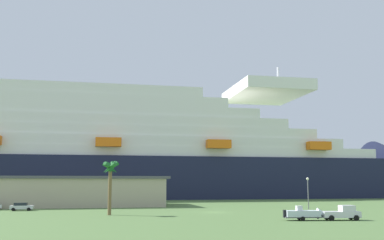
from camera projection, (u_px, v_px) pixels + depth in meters
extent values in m
plane|color=#4C6B38|center=(174.00, 205.00, 113.36)|extent=(600.00, 600.00, 0.00)
cube|color=#191E38|center=(53.00, 178.00, 153.01)|extent=(258.47, 56.20, 14.13)
cube|color=white|center=(54.00, 152.00, 154.21)|extent=(227.58, 50.69, 3.40)
cube|color=white|center=(39.00, 142.00, 153.67)|extent=(212.61, 48.92, 3.40)
cube|color=white|center=(23.00, 132.00, 153.13)|extent=(203.37, 47.23, 3.40)
cube|color=white|center=(8.00, 122.00, 152.58)|extent=(192.44, 45.77, 3.40)
cube|color=white|center=(266.00, 92.00, 172.62)|extent=(28.91, 36.43, 4.00)
cylinder|color=silver|center=(278.00, 82.00, 174.18)|extent=(0.80, 0.80, 12.00)
cube|color=orange|center=(108.00, 142.00, 142.43)|extent=(8.28, 3.98, 2.80)
cube|color=orange|center=(219.00, 144.00, 149.48)|extent=(8.28, 3.98, 2.80)
cube|color=orange|center=(319.00, 146.00, 156.53)|extent=(8.28, 3.98, 2.80)
cube|color=#B7A88C|center=(66.00, 192.00, 108.00)|extent=(47.14, 24.46, 6.43)
cube|color=#4C4C51|center=(66.00, 178.00, 108.49)|extent=(49.03, 25.44, 0.60)
cube|color=silver|center=(341.00, 214.00, 67.49)|extent=(5.91, 3.22, 0.90)
cube|color=silver|center=(347.00, 208.00, 67.68)|extent=(2.38, 2.25, 0.90)
cube|color=#26333F|center=(351.00, 209.00, 67.72)|extent=(0.48, 1.66, 0.63)
cylinder|color=black|center=(351.00, 217.00, 68.55)|extent=(0.84, 0.45, 0.80)
cylinder|color=black|center=(356.00, 218.00, 66.58)|extent=(0.84, 0.45, 0.80)
cylinder|color=black|center=(327.00, 217.00, 68.29)|extent=(0.84, 0.45, 0.80)
cylinder|color=black|center=(332.00, 218.00, 66.32)|extent=(0.84, 0.45, 0.80)
cube|color=#595960|center=(303.00, 217.00, 67.04)|extent=(5.75, 2.85, 0.16)
cube|color=#595960|center=(324.00, 217.00, 67.26)|extent=(1.79, 0.53, 0.10)
cylinder|color=black|center=(299.00, 218.00, 67.90)|extent=(0.67, 0.36, 0.64)
cylinder|color=black|center=(303.00, 219.00, 66.10)|extent=(0.67, 0.36, 0.64)
cube|color=silver|center=(302.00, 214.00, 67.11)|extent=(5.30, 2.91, 0.90)
cone|color=silver|center=(322.00, 213.00, 67.31)|extent=(1.54, 1.87, 1.64)
cube|color=silver|center=(299.00, 208.00, 67.19)|extent=(1.01, 1.16, 0.70)
cube|color=black|center=(285.00, 214.00, 66.93)|extent=(0.46, 0.57, 1.10)
cylinder|color=brown|center=(110.00, 192.00, 78.48)|extent=(0.62, 0.62, 7.97)
cone|color=#1E6628|center=(113.00, 168.00, 79.14)|extent=(0.85, 2.75, 2.52)
cone|color=#1E6628|center=(112.00, 168.00, 79.38)|extent=(2.44, 2.62, 2.27)
cone|color=#1E6628|center=(110.00, 168.00, 79.43)|extent=(2.96, 1.07, 2.25)
cone|color=#1E6628|center=(108.00, 168.00, 79.17)|extent=(2.25, 2.76, 2.26)
cone|color=#1E6628|center=(108.00, 168.00, 78.98)|extent=(1.14, 3.09, 1.93)
cone|color=#1E6628|center=(109.00, 168.00, 78.69)|extent=(2.62, 2.55, 2.12)
cone|color=#1E6628|center=(111.00, 168.00, 78.68)|extent=(2.88, 1.07, 2.40)
cone|color=#1E6628|center=(112.00, 168.00, 78.91)|extent=(2.18, 2.57, 2.56)
sphere|color=#1E6628|center=(110.00, 169.00, 79.03)|extent=(1.10, 1.10, 1.10)
cylinder|color=slate|center=(308.00, 195.00, 95.29)|extent=(0.20, 0.20, 6.11)
sphere|color=#F9F2CC|center=(308.00, 179.00, 95.75)|extent=(0.56, 0.56, 0.56)
cube|color=silver|center=(22.00, 207.00, 90.18)|extent=(4.54, 2.27, 0.70)
cube|color=#1E232D|center=(21.00, 204.00, 90.22)|extent=(2.60, 1.90, 0.55)
cylinder|color=black|center=(30.00, 209.00, 91.33)|extent=(0.68, 0.28, 0.66)
cylinder|color=black|center=(29.00, 209.00, 89.51)|extent=(0.68, 0.28, 0.66)
cylinder|color=black|center=(15.00, 209.00, 90.74)|extent=(0.68, 0.28, 0.66)
cylinder|color=black|center=(13.00, 209.00, 88.93)|extent=(0.68, 0.28, 0.66)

